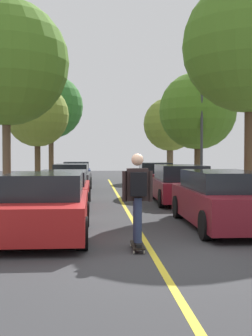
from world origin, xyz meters
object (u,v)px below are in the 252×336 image
object	(u,v)px
street_tree_left_far	(51,107)
street_tree_right_nearest	(249,46)
parked_car_right_nearest	(223,199)
skateboarder	(138,193)
parked_car_right_near	(180,184)
streetlamp	(202,115)
parked_car_left_far	(71,178)
street_tree_left_near	(37,116)
street_tree_right_far	(170,124)
skateboard	(137,245)
parked_car_left_farthest	(77,172)
fire_hydrant	(15,195)
parked_car_left_nearest	(45,206)
street_tree_right_near	(198,111)
street_tree_left_nearest	(6,63)
parked_car_right_far	(155,176)
parked_car_left_near	(63,189)

from	to	relation	value
street_tree_left_far	street_tree_right_nearest	bearing A→B (deg)	-65.57
parked_car_right_nearest	skateboarder	size ratio (longest dim) A/B	2.71
parked_car_right_near	streetlamp	xyz separation A→B (m)	(1.75, 3.77, 2.92)
parked_car_left_far	street_tree_left_near	xyz separation A→B (m)	(-1.99, 2.92, 3.27)
street_tree_right_far	skateboard	world-z (taller)	street_tree_right_far
parked_car_left_far	parked_car_right_near	xyz separation A→B (m)	(4.29, -5.45, 0.03)
parked_car_left_farthest	fire_hydrant	bearing A→B (deg)	-96.19
parked_car_right_nearest	street_tree_left_near	xyz separation A→B (m)	(-6.27, 13.96, 3.23)
skateboard	skateboarder	size ratio (longest dim) A/B	0.49
parked_car_left_nearest	parked_car_right_nearest	size ratio (longest dim) A/B	0.89
street_tree_left_far	street_tree_right_far	bearing A→B (deg)	-18.52
parked_car_right_nearest	street_tree_right_near	world-z (taller)	street_tree_right_near
street_tree_left_nearest	street_tree_right_near	xyz separation A→B (m)	(8.26, 6.04, -1.05)
streetlamp	street_tree_right_near	bearing A→B (deg)	82.61
parked_car_right_near	street_tree_right_nearest	size ratio (longest dim) A/B	0.61
street_tree_right_far	street_tree_right_nearest	bearing A→B (deg)	-90.00
parked_car_right_nearest	parked_car_right_far	xyz separation A→B (m)	(-0.00, 12.29, -0.03)
street_tree_left_near	fire_hydrant	distance (m)	10.57
street_tree_right_nearest	parked_car_right_near	bearing A→B (deg)	137.78
skateboard	skateboarder	world-z (taller)	skateboarder
parked_car_left_nearest	street_tree_right_far	world-z (taller)	street_tree_right_far
parked_car_left_near	street_tree_right_nearest	distance (m)	7.95
parked_car_left_farthest	street_tree_right_far	xyz separation A→B (m)	(6.28, 1.39, 3.16)
street_tree_left_nearest	skateboard	bearing A→B (deg)	-62.98
streetlamp	parked_car_right_nearest	bearing A→B (deg)	-100.59
parked_car_left_nearest	street_tree_left_nearest	world-z (taller)	street_tree_left_nearest
parked_car_left_nearest	street_tree_left_near	bearing A→B (deg)	97.56
parked_car_left_farthest	skateboard	size ratio (longest dim) A/B	5.03
fire_hydrant	skateboard	world-z (taller)	fire_hydrant
street_tree_left_far	street_tree_right_nearest	world-z (taller)	street_tree_right_nearest
parked_car_left_far	parked_car_left_nearest	bearing A→B (deg)	-90.00
parked_car_left_near	parked_car_left_farthest	world-z (taller)	parked_car_left_farthest
parked_car_right_far	fire_hydrant	world-z (taller)	parked_car_right_far
street_tree_right_near	street_tree_right_far	distance (m)	8.03
parked_car_left_far	street_tree_left_near	size ratio (longest dim) A/B	0.74
parked_car_left_near	fire_hydrant	world-z (taller)	parked_car_left_near
skateboard	fire_hydrant	bearing A→B (deg)	117.77
parked_car_right_far	skateboarder	xyz separation A→B (m)	(-2.39, -14.80, 0.42)
street_tree_right_far	street_tree_left_far	bearing A→B (deg)	161.48
parked_car_right_far	street_tree_left_nearest	distance (m)	10.46
fire_hydrant	skateboarder	distance (m)	7.35
street_tree_right_near	street_tree_right_far	xyz separation A→B (m)	(0.00, 8.02, -0.15)
parked_car_left_near	parked_car_right_far	size ratio (longest dim) A/B	1.08
street_tree_left_nearest	parked_car_right_near	bearing A→B (deg)	4.10
parked_car_left_far	street_tree_right_far	world-z (taller)	street_tree_right_far
street_tree_right_near	streetlamp	world-z (taller)	streetlamp
parked_car_left_near	street_tree_left_far	distance (m)	18.04
parked_car_left_near	fire_hydrant	bearing A→B (deg)	-156.08
street_tree_left_far	street_tree_right_near	bearing A→B (deg)	-52.57
street_tree_right_near	skateboard	world-z (taller)	street_tree_right_near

